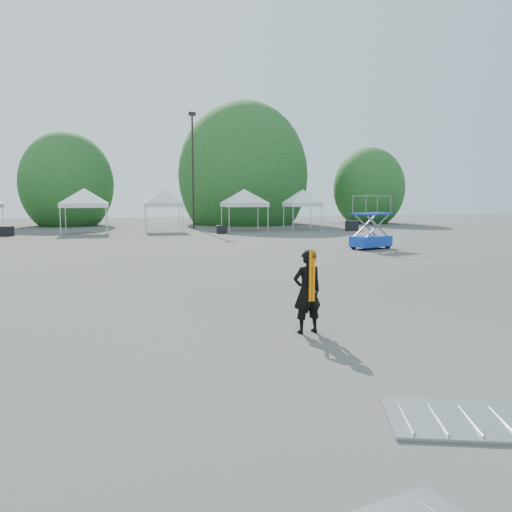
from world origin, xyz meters
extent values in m
plane|color=#474442|center=(0.00, 0.00, 0.00)|extent=(120.00, 120.00, 0.00)
cylinder|color=black|center=(3.00, 32.00, 4.75)|extent=(0.16, 0.16, 9.50)
cube|color=black|center=(3.00, 32.00, 9.65)|extent=(0.60, 0.25, 0.30)
cylinder|color=#382314|center=(-8.00, 40.00, 1.14)|extent=(0.36, 0.36, 2.27)
ellipsoid|color=#18491B|center=(-8.00, 40.00, 3.94)|extent=(4.16, 4.16, 4.78)
cylinder|color=#382314|center=(9.00, 39.00, 1.40)|extent=(0.36, 0.36, 2.80)
ellipsoid|color=#18491B|center=(9.00, 39.00, 4.85)|extent=(5.12, 5.12, 5.89)
cylinder|color=#382314|center=(22.00, 37.00, 1.05)|extent=(0.36, 0.36, 2.10)
ellipsoid|color=#18491B|center=(22.00, 37.00, 3.64)|extent=(3.84, 3.84, 4.42)
cylinder|color=silver|center=(-11.20, 28.56, 1.00)|extent=(0.06, 0.06, 2.00)
cylinder|color=silver|center=(-7.05, 26.33, 1.00)|extent=(0.06, 0.06, 2.00)
cylinder|color=silver|center=(-3.99, 26.33, 1.00)|extent=(0.06, 0.06, 2.00)
cylinder|color=silver|center=(-7.05, 29.39, 1.00)|extent=(0.06, 0.06, 2.00)
cylinder|color=silver|center=(-3.99, 29.39, 1.00)|extent=(0.06, 0.06, 2.00)
cube|color=white|center=(-5.52, 27.86, 2.08)|extent=(3.26, 3.26, 0.30)
pyramid|color=white|center=(-5.52, 27.86, 3.33)|extent=(4.61, 4.61, 1.10)
cylinder|color=silver|center=(-1.14, 27.39, 1.00)|extent=(0.06, 0.06, 2.00)
cylinder|color=silver|center=(1.58, 27.39, 1.00)|extent=(0.06, 0.06, 2.00)
cylinder|color=silver|center=(-1.14, 30.11, 1.00)|extent=(0.06, 0.06, 2.00)
cylinder|color=silver|center=(1.58, 30.11, 1.00)|extent=(0.06, 0.06, 2.00)
cube|color=white|center=(0.22, 28.75, 2.08)|extent=(2.92, 2.92, 0.30)
pyramid|color=white|center=(0.22, 28.75, 3.33)|extent=(4.13, 4.13, 1.10)
cylinder|color=silver|center=(5.03, 26.61, 1.00)|extent=(0.06, 0.06, 2.00)
cylinder|color=silver|center=(8.12, 26.61, 1.00)|extent=(0.06, 0.06, 2.00)
cylinder|color=silver|center=(5.03, 29.70, 1.00)|extent=(0.06, 0.06, 2.00)
cylinder|color=silver|center=(8.12, 29.70, 1.00)|extent=(0.06, 0.06, 2.00)
cube|color=white|center=(6.57, 28.15, 2.08)|extent=(3.29, 3.29, 0.30)
pyramid|color=white|center=(6.57, 28.15, 3.33)|extent=(4.65, 4.65, 1.10)
cylinder|color=silver|center=(10.34, 27.10, 1.00)|extent=(0.06, 0.06, 2.00)
cylinder|color=silver|center=(12.79, 27.10, 1.00)|extent=(0.06, 0.06, 2.00)
cylinder|color=silver|center=(10.34, 29.55, 1.00)|extent=(0.06, 0.06, 2.00)
cylinder|color=silver|center=(12.79, 29.55, 1.00)|extent=(0.06, 0.06, 2.00)
cube|color=white|center=(11.57, 28.33, 2.08)|extent=(2.65, 2.65, 0.30)
pyramid|color=white|center=(11.57, 28.33, 3.33)|extent=(3.74, 3.74, 1.10)
imported|color=black|center=(0.79, -1.99, 0.81)|extent=(0.64, 0.47, 1.62)
cube|color=orange|center=(0.79, -2.15, 1.14)|extent=(0.13, 0.02, 0.97)
cube|color=#0D1FA9|center=(9.62, 12.44, 0.40)|extent=(2.36, 1.75, 0.53)
cube|color=#0D1FA9|center=(9.62, 12.44, 1.81)|extent=(2.26, 1.67, 0.09)
cylinder|color=black|center=(9.03, 11.74, 0.16)|extent=(0.34, 0.24, 0.32)
cylinder|color=black|center=(10.52, 12.31, 0.16)|extent=(0.34, 0.24, 0.32)
cylinder|color=black|center=(8.72, 12.57, 0.16)|extent=(0.34, 0.24, 0.32)
cylinder|color=black|center=(10.20, 13.14, 0.16)|extent=(0.34, 0.24, 0.32)
cube|color=#9C9EA3|center=(1.43, -6.18, 0.03)|extent=(2.46, 1.78, 0.05)
cube|color=black|center=(-10.68, 26.75, 0.34)|extent=(1.06, 0.94, 0.68)
cube|color=black|center=(4.23, 25.47, 0.30)|extent=(0.84, 0.69, 0.60)
cube|color=black|center=(15.00, 26.10, 0.40)|extent=(1.24, 1.10, 0.80)
camera|label=1|loc=(-2.51, -10.86, 2.59)|focal=35.00mm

